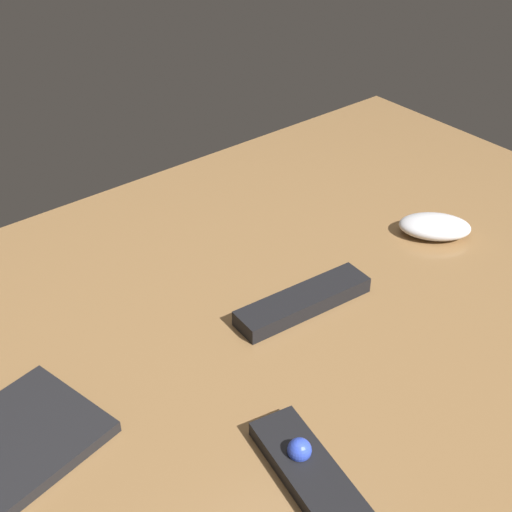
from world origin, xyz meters
The scene contains 4 objects.
desk centered at (0.00, 0.00, 1.00)cm, with size 140.00×84.00×2.00cm, color olive.
computer_mouse centered at (35.86, -2.06, 3.56)cm, with size 10.90×6.70×3.11cm, color silver.
media_remote centered at (-10.18, -24.72, 3.02)cm, with size 8.69×19.30×3.53cm.
tv_remote centered at (8.16, -2.72, 3.11)cm, with size 19.59×4.76×2.23cm, color black.
Camera 1 is at (-44.17, -57.47, 62.75)cm, focal length 50.61 mm.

